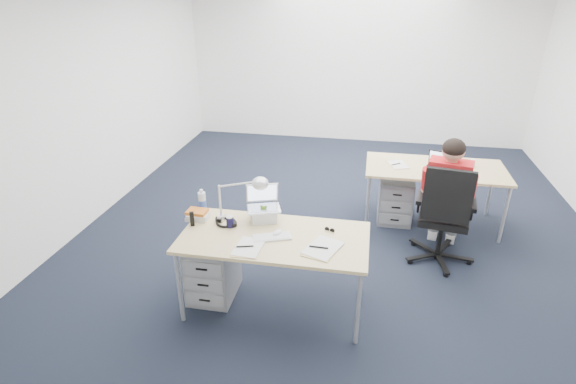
{
  "coord_description": "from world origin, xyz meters",
  "views": [
    {
      "loc": [
        0.28,
        -4.72,
        2.68
      ],
      "look_at": [
        -0.44,
        -0.85,
        0.85
      ],
      "focal_mm": 28.0,
      "sensor_mm": 36.0,
      "label": 1
    }
  ],
  "objects_px": {
    "desk_far": "(435,171)",
    "silver_laptop": "(264,205)",
    "desk_near": "(274,241)",
    "headphones": "(226,222)",
    "far_cup": "(472,163)",
    "drawer_pedestal_near": "(213,269)",
    "dark_laptop": "(439,162)",
    "computer_mouse": "(277,233)",
    "office_chair": "(441,234)",
    "bear_figurine": "(264,213)",
    "book_stack": "(198,215)",
    "drawer_pedestal_far": "(395,199)",
    "can_koozie": "(230,222)",
    "water_bottle": "(202,201)",
    "seated_person": "(447,196)",
    "wireless_keyboard": "(272,237)",
    "sunglasses": "(330,230)",
    "cordless_phone": "(192,219)",
    "desk_lamp": "(235,198)"
  },
  "relations": [
    {
      "from": "water_bottle",
      "to": "office_chair",
      "type": "bearing_deg",
      "value": 17.71
    },
    {
      "from": "headphones",
      "to": "book_stack",
      "type": "distance_m",
      "value": 0.28
    },
    {
      "from": "drawer_pedestal_near",
      "to": "computer_mouse",
      "type": "height_order",
      "value": "computer_mouse"
    },
    {
      "from": "water_bottle",
      "to": "far_cup",
      "type": "bearing_deg",
      "value": 31.86
    },
    {
      "from": "drawer_pedestal_far",
      "to": "sunglasses",
      "type": "bearing_deg",
      "value": -110.7
    },
    {
      "from": "can_koozie",
      "to": "sunglasses",
      "type": "bearing_deg",
      "value": 5.8
    },
    {
      "from": "desk_far",
      "to": "water_bottle",
      "type": "distance_m",
      "value": 2.78
    },
    {
      "from": "can_koozie",
      "to": "sunglasses",
      "type": "xyz_separation_m",
      "value": [
        0.87,
        0.09,
        -0.04
      ]
    },
    {
      "from": "drawer_pedestal_near",
      "to": "far_cup",
      "type": "height_order",
      "value": "far_cup"
    },
    {
      "from": "seated_person",
      "to": "far_cup",
      "type": "distance_m",
      "value": 0.85
    },
    {
      "from": "book_stack",
      "to": "far_cup",
      "type": "height_order",
      "value": "far_cup"
    },
    {
      "from": "drawer_pedestal_near",
      "to": "silver_laptop",
      "type": "bearing_deg",
      "value": 24.81
    },
    {
      "from": "book_stack",
      "to": "headphones",
      "type": "bearing_deg",
      "value": -7.46
    },
    {
      "from": "computer_mouse",
      "to": "cordless_phone",
      "type": "height_order",
      "value": "cordless_phone"
    },
    {
      "from": "bear_figurine",
      "to": "silver_laptop",
      "type": "bearing_deg",
      "value": 125.64
    },
    {
      "from": "can_koozie",
      "to": "bear_figurine",
      "type": "distance_m",
      "value": 0.32
    },
    {
      "from": "silver_laptop",
      "to": "can_koozie",
      "type": "relative_size",
      "value": 2.93
    },
    {
      "from": "silver_laptop",
      "to": "bear_figurine",
      "type": "relative_size",
      "value": 2.02
    },
    {
      "from": "silver_laptop",
      "to": "bear_figurine",
      "type": "distance_m",
      "value": 0.08
    },
    {
      "from": "desk_far",
      "to": "bear_figurine",
      "type": "xyz_separation_m",
      "value": [
        -1.68,
        -1.63,
        0.12
      ]
    },
    {
      "from": "drawer_pedestal_near",
      "to": "drawer_pedestal_far",
      "type": "height_order",
      "value": "same"
    },
    {
      "from": "drawer_pedestal_far",
      "to": "headphones",
      "type": "height_order",
      "value": "headphones"
    },
    {
      "from": "drawer_pedestal_near",
      "to": "dark_laptop",
      "type": "xyz_separation_m",
      "value": [
        2.14,
        1.74,
        0.56
      ]
    },
    {
      "from": "headphones",
      "to": "sunglasses",
      "type": "height_order",
      "value": "headphones"
    },
    {
      "from": "bear_figurine",
      "to": "book_stack",
      "type": "distance_m",
      "value": 0.61
    },
    {
      "from": "computer_mouse",
      "to": "dark_laptop",
      "type": "relative_size",
      "value": 0.34
    },
    {
      "from": "wireless_keyboard",
      "to": "headphones",
      "type": "height_order",
      "value": "headphones"
    },
    {
      "from": "headphones",
      "to": "dark_laptop",
      "type": "distance_m",
      "value": 2.61
    },
    {
      "from": "bear_figurine",
      "to": "dark_laptop",
      "type": "bearing_deg",
      "value": 64.78
    },
    {
      "from": "drawer_pedestal_near",
      "to": "silver_laptop",
      "type": "height_order",
      "value": "silver_laptop"
    },
    {
      "from": "desk_near",
      "to": "office_chair",
      "type": "xyz_separation_m",
      "value": [
        1.54,
        1.04,
        -0.37
      ]
    },
    {
      "from": "silver_laptop",
      "to": "far_cup",
      "type": "height_order",
      "value": "silver_laptop"
    },
    {
      "from": "office_chair",
      "to": "bear_figurine",
      "type": "relative_size",
      "value": 7.3
    },
    {
      "from": "water_bottle",
      "to": "cordless_phone",
      "type": "xyz_separation_m",
      "value": [
        0.0,
        -0.26,
        -0.05
      ]
    },
    {
      "from": "seated_person",
      "to": "water_bottle",
      "type": "bearing_deg",
      "value": -145.11
    },
    {
      "from": "office_chair",
      "to": "silver_laptop",
      "type": "distance_m",
      "value": 1.95
    },
    {
      "from": "wireless_keyboard",
      "to": "far_cup",
      "type": "relative_size",
      "value": 3.48
    },
    {
      "from": "wireless_keyboard",
      "to": "bear_figurine",
      "type": "distance_m",
      "value": 0.33
    },
    {
      "from": "bear_figurine",
      "to": "seated_person",
      "type": "bearing_deg",
      "value": 51.74
    },
    {
      "from": "desk_far",
      "to": "silver_laptop",
      "type": "distance_m",
      "value": 2.34
    },
    {
      "from": "desk_near",
      "to": "headphones",
      "type": "distance_m",
      "value": 0.49
    },
    {
      "from": "seated_person",
      "to": "bear_figurine",
      "type": "distance_m",
      "value": 1.99
    },
    {
      "from": "book_stack",
      "to": "dark_laptop",
      "type": "xyz_separation_m",
      "value": [
        2.29,
        1.62,
        0.07
      ]
    },
    {
      "from": "silver_laptop",
      "to": "wireless_keyboard",
      "type": "xyz_separation_m",
      "value": [
        0.14,
        -0.3,
        -0.15
      ]
    },
    {
      "from": "computer_mouse",
      "to": "can_koozie",
      "type": "height_order",
      "value": "can_koozie"
    },
    {
      "from": "desk_near",
      "to": "book_stack",
      "type": "relative_size",
      "value": 8.3
    },
    {
      "from": "drawer_pedestal_far",
      "to": "silver_laptop",
      "type": "xyz_separation_m",
      "value": [
        -1.26,
        -1.64,
        0.61
      ]
    },
    {
      "from": "drawer_pedestal_near",
      "to": "desk_lamp",
      "type": "xyz_separation_m",
      "value": [
        0.21,
        0.12,
        0.69
      ]
    },
    {
      "from": "drawer_pedestal_near",
      "to": "desk_far",
      "type": "bearing_deg",
      "value": 40.63
    },
    {
      "from": "bear_figurine",
      "to": "drawer_pedestal_far",
      "type": "bearing_deg",
      "value": 75.11
    }
  ]
}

